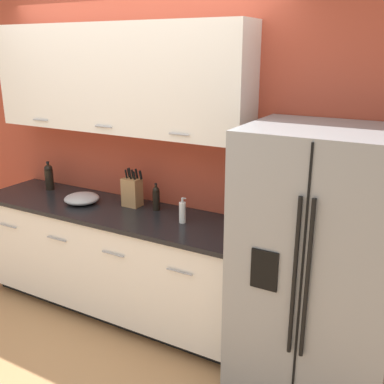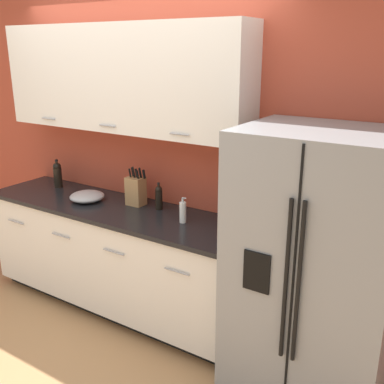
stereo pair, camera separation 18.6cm
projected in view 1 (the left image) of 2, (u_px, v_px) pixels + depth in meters
ground_plane at (40, 375)px, 3.08m from camera, size 14.00×14.00×0.00m
wall_back at (134, 132)px, 3.65m from camera, size 10.00×0.39×2.60m
counter_unit at (112, 258)px, 3.75m from camera, size 2.38×0.64×0.92m
refrigerator at (318, 265)px, 2.79m from camera, size 0.95×0.79×1.71m
knife_block at (132, 192)px, 3.62m from camera, size 0.16×0.11×0.33m
wine_bottle at (49, 177)px, 4.04m from camera, size 0.08×0.08×0.26m
soap_dispenser at (182, 212)px, 3.28m from camera, size 0.05×0.05×0.20m
oil_bottle at (156, 198)px, 3.53m from camera, size 0.06×0.06×0.22m
mixing_bowl at (82, 198)px, 3.71m from camera, size 0.29×0.29×0.08m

